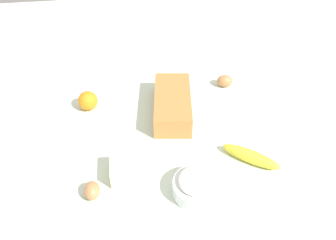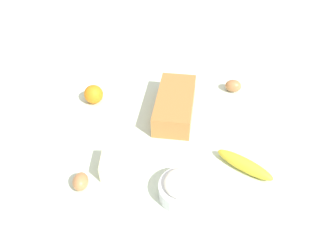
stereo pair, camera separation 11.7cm
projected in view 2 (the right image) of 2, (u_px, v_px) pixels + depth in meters
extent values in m
cube|color=silver|center=(168.00, 130.00, 1.20)|extent=(2.40, 2.40, 0.02)
cube|color=#B77A3D|center=(176.00, 105.00, 1.23)|extent=(0.29, 0.17, 0.08)
cube|color=black|center=(176.00, 104.00, 1.23)|extent=(0.28, 0.15, 0.07)
cylinder|color=white|center=(184.00, 190.00, 0.97)|extent=(0.14, 0.14, 0.05)
torus|color=white|center=(184.00, 186.00, 0.96)|extent=(0.14, 0.14, 0.01)
ellipsoid|color=white|center=(184.00, 183.00, 0.95)|extent=(0.11, 0.11, 0.04)
ellipsoid|color=yellow|center=(245.00, 165.00, 1.04)|extent=(0.15, 0.18, 0.04)
sphere|color=orange|center=(94.00, 94.00, 1.28)|extent=(0.07, 0.07, 0.07)
cube|color=#F4EDB2|center=(113.00, 165.00, 1.03)|extent=(0.09, 0.06, 0.06)
ellipsoid|color=#B67B4A|center=(81.00, 182.00, 0.99)|extent=(0.06, 0.05, 0.05)
ellipsoid|color=#B37949|center=(234.00, 86.00, 1.34)|extent=(0.06, 0.07, 0.05)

